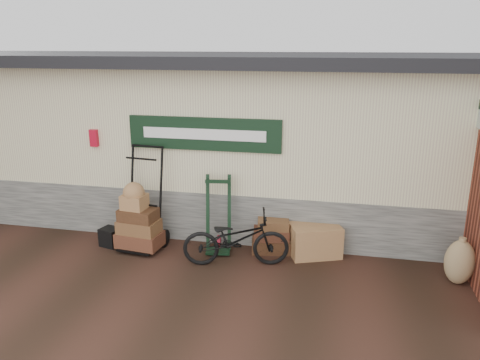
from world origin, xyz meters
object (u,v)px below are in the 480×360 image
wicker_hamper (315,240)px  black_trunk (110,237)px  suitcase_stack (271,235)px  bicycle (236,236)px  porter_trolley (143,197)px  green_barrow (218,214)px

wicker_hamper → black_trunk: (-3.50, -0.36, -0.10)m
suitcase_stack → bicycle: bearing=-128.1°
porter_trolley → green_barrow: (1.29, 0.08, -0.24)m
porter_trolley → green_barrow: 1.31m
green_barrow → black_trunk: 1.96m
porter_trolley → bicycle: size_ratio=1.06×
porter_trolley → suitcase_stack: 2.26m
green_barrow → suitcase_stack: 0.97m
suitcase_stack → black_trunk: (-2.77, -0.36, -0.13)m
wicker_hamper → porter_trolley: bearing=-175.4°
porter_trolley → wicker_hamper: porter_trolley is taller
suitcase_stack → wicker_hamper: suitcase_stack is taller
wicker_hamper → black_trunk: bearing=-174.2°
suitcase_stack → wicker_hamper: (0.73, 0.00, -0.02)m
black_trunk → bicycle: 2.33m
suitcase_stack → wicker_hamper: 0.73m
suitcase_stack → green_barrow: bearing=-170.5°
wicker_hamper → bicycle: bearing=-153.1°
suitcase_stack → porter_trolley: bearing=-173.9°
green_barrow → bicycle: green_barrow is taller
green_barrow → black_trunk: green_barrow is taller
suitcase_stack → black_trunk: bearing=-172.7°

